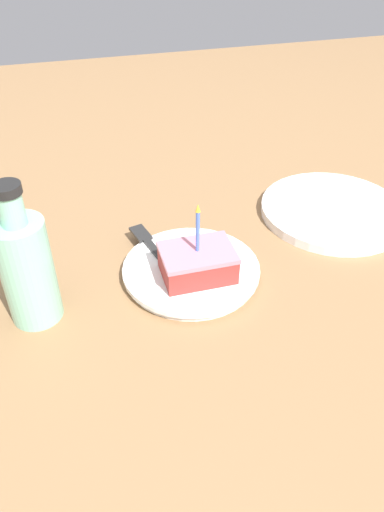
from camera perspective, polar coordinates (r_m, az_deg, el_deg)
name	(u,v)px	position (r m, az deg, el deg)	size (l,w,h in m)	color
ground_plane	(179,287)	(0.80, -1.55, -3.61)	(2.40, 2.40, 0.04)	olive
plate	(192,272)	(0.78, 0.00, -1.84)	(0.21, 0.21, 0.02)	white
cake_slice	(198,262)	(0.74, 0.63, -0.73)	(0.08, 0.11, 0.12)	#99332D
fork	(155,251)	(0.80, -4.23, 0.61)	(0.18, 0.06, 0.00)	#262626
bottle	(27,268)	(0.70, -18.38, -1.28)	(0.07, 0.07, 0.21)	#8CD1B2
side_plate	(332,211)	(0.96, 15.76, 5.02)	(0.26, 0.26, 0.02)	white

